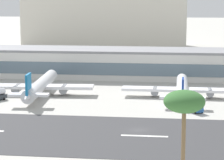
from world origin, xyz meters
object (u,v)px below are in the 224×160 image
at_px(airliner_blue_tail_gate_1, 40,86).
at_px(airliner_navy_tail_gate_2, 182,89).
at_px(distant_hotel_block, 105,15).
at_px(terminal_building, 126,63).
at_px(palm_tree_2, 184,103).
at_px(service_box_truck_0, 195,106).

bearing_deg(airliner_blue_tail_gate_1, airliner_navy_tail_gate_2, -91.97).
relative_size(distant_hotel_block, airliner_navy_tail_gate_2, 2.43).
xyz_separation_m(terminal_building, distant_hotel_block, (-28.05, 134.59, 15.62)).
xyz_separation_m(airliner_blue_tail_gate_1, palm_tree_2, (49.48, -80.18, 12.20)).
xyz_separation_m(distant_hotel_block, palm_tree_2, (50.94, -259.56, -6.21)).
height_order(terminal_building, distant_hotel_block, distant_hotel_block).
bearing_deg(distant_hotel_block, palm_tree_2, -78.90).
relative_size(service_box_truck_0, palm_tree_2, 0.35).
height_order(distant_hotel_block, palm_tree_2, distant_hotel_block).
bearing_deg(terminal_building, airliner_blue_tail_gate_1, -120.70).
bearing_deg(palm_tree_2, airliner_navy_tail_gate_2, 89.33).
height_order(terminal_building, airliner_navy_tail_gate_2, terminal_building).
relative_size(distant_hotel_block, service_box_truck_0, 17.69).
bearing_deg(service_box_truck_0, terminal_building, 172.94).
bearing_deg(airliner_navy_tail_gate_2, service_box_truck_0, -169.91).
xyz_separation_m(distant_hotel_block, airliner_blue_tail_gate_1, (1.45, -179.38, -18.40)).
bearing_deg(palm_tree_2, service_box_truck_0, 85.63).
relative_size(airliner_blue_tail_gate_1, airliner_navy_tail_gate_2, 1.11).
xyz_separation_m(airliner_navy_tail_gate_2, palm_tree_2, (-0.96, -82.04, 12.53)).
bearing_deg(palm_tree_2, distant_hotel_block, 101.10).
distance_m(airliner_navy_tail_gate_2, palm_tree_2, 83.00).
bearing_deg(terminal_building, service_box_truck_0, -66.93).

